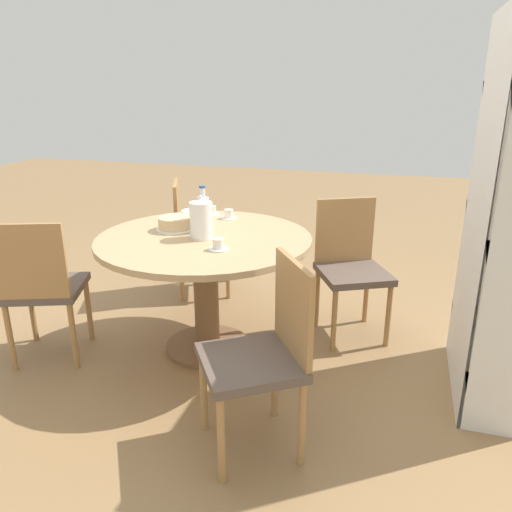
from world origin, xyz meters
TOP-DOWN VIEW (x-y plane):
  - ground_plane at (0.00, 0.00)m, footprint 14.00×14.00m
  - dining_table at (0.00, 0.00)m, footprint 1.28×1.28m
  - chair_a at (0.76, 0.58)m, footprint 0.58×0.58m
  - chair_b at (-0.49, 0.82)m, footprint 0.57×0.57m
  - chair_c at (-0.85, -0.43)m, footprint 0.55×0.55m
  - chair_d at (0.39, -0.87)m, footprint 0.54×0.54m
  - bookshelf at (-0.02, 1.58)m, footprint 0.84×0.28m
  - coffee_pot at (0.04, 0.00)m, footprint 0.13×0.13m
  - water_bottle at (-0.09, -0.04)m, footprint 0.08×0.08m
  - cake_main at (-0.08, -0.22)m, footprint 0.23×0.23m
  - cake_second at (-0.32, -0.20)m, footprint 0.20×0.20m
  - cup_a at (0.21, 0.17)m, footprint 0.11×0.11m
  - cup_b at (-0.50, -0.15)m, footprint 0.11×0.11m
  - cup_c at (-0.44, -0.00)m, footprint 0.11×0.11m

SIDE VIEW (x-z plane):
  - ground_plane at x=0.00m, z-range 0.00..0.00m
  - chair_a at x=0.76m, z-range 0.04..0.94m
  - chair_b at x=-0.49m, z-range 0.04..0.94m
  - chair_c at x=-0.85m, z-range 0.04..0.94m
  - chair_d at x=0.39m, z-range 0.04..0.94m
  - dining_table at x=0.00m, z-range 0.21..0.96m
  - cup_a at x=0.21m, z-range 0.74..0.80m
  - cup_b at x=-0.50m, z-range 0.74..0.80m
  - cup_c at x=-0.44m, z-range 0.74..0.80m
  - cake_second at x=-0.32m, z-range 0.75..0.82m
  - cake_main at x=-0.08m, z-range 0.75..0.83m
  - water_bottle at x=-0.09m, z-range 0.72..1.01m
  - coffee_pot at x=0.04m, z-range 0.74..0.99m
  - bookshelf at x=-0.02m, z-range -0.07..1.88m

